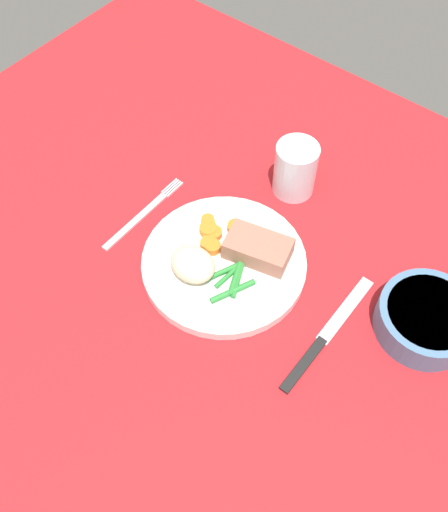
{
  "coord_description": "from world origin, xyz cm",
  "views": [
    {
      "loc": [
        26.26,
        -37.71,
        70.65
      ],
      "look_at": [
        -1.69,
        -2.45,
        4.6
      ],
      "focal_mm": 40.74,
      "sensor_mm": 36.0,
      "label": 1
    }
  ],
  "objects_px": {
    "fork": "(143,214)",
    "water_glass": "(295,171)",
    "dinner_plate": "(224,263)",
    "meat_portion": "(258,248)",
    "knife": "(326,335)",
    "salad_bowl": "(427,318)"
  },
  "relations": [
    {
      "from": "dinner_plate",
      "to": "knife",
      "type": "distance_m",
      "value": 0.17
    },
    {
      "from": "dinner_plate",
      "to": "salad_bowl",
      "type": "height_order",
      "value": "salad_bowl"
    },
    {
      "from": "dinner_plate",
      "to": "water_glass",
      "type": "height_order",
      "value": "water_glass"
    },
    {
      "from": "dinner_plate",
      "to": "meat_portion",
      "type": "height_order",
      "value": "meat_portion"
    },
    {
      "from": "salad_bowl",
      "to": "fork",
      "type": "bearing_deg",
      "value": -167.83
    },
    {
      "from": "dinner_plate",
      "to": "meat_portion",
      "type": "relative_size",
      "value": 2.58
    },
    {
      "from": "fork",
      "to": "water_glass",
      "type": "relative_size",
      "value": 1.93
    },
    {
      "from": "knife",
      "to": "salad_bowl",
      "type": "relative_size",
      "value": 1.59
    },
    {
      "from": "meat_portion",
      "to": "water_glass",
      "type": "height_order",
      "value": "water_glass"
    },
    {
      "from": "dinner_plate",
      "to": "meat_portion",
      "type": "distance_m",
      "value": 0.05
    },
    {
      "from": "knife",
      "to": "meat_portion",
      "type": "bearing_deg",
      "value": 163.44
    },
    {
      "from": "fork",
      "to": "salad_bowl",
      "type": "relative_size",
      "value": 1.29
    },
    {
      "from": "knife",
      "to": "water_glass",
      "type": "height_order",
      "value": "water_glass"
    },
    {
      "from": "meat_portion",
      "to": "knife",
      "type": "xyz_separation_m",
      "value": [
        0.14,
        -0.04,
        -0.03
      ]
    },
    {
      "from": "dinner_plate",
      "to": "knife",
      "type": "xyz_separation_m",
      "value": [
        0.17,
        -0.0,
        -0.01
      ]
    },
    {
      "from": "fork",
      "to": "water_glass",
      "type": "height_order",
      "value": "water_glass"
    },
    {
      "from": "meat_portion",
      "to": "salad_bowl",
      "type": "relative_size",
      "value": 0.69
    },
    {
      "from": "meat_portion",
      "to": "dinner_plate",
      "type": "bearing_deg",
      "value": -130.6
    },
    {
      "from": "dinner_plate",
      "to": "meat_portion",
      "type": "xyz_separation_m",
      "value": [
        0.03,
        0.04,
        0.02
      ]
    },
    {
      "from": "water_glass",
      "to": "fork",
      "type": "bearing_deg",
      "value": -128.49
    },
    {
      "from": "fork",
      "to": "water_glass",
      "type": "bearing_deg",
      "value": 51.06
    },
    {
      "from": "meat_portion",
      "to": "fork",
      "type": "height_order",
      "value": "meat_portion"
    }
  ]
}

